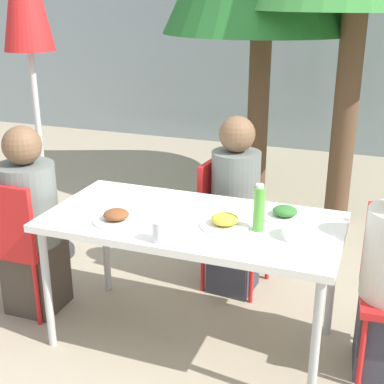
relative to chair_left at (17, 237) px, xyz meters
name	(u,v)px	position (x,y,z in m)	size (l,w,h in m)	color
ground_plane	(192,338)	(1.08, 0.10, -0.51)	(24.00, 24.00, 0.00)	tan
building_facade	(319,29)	(1.08, 4.52, 0.99)	(10.00, 0.20, 3.00)	#89999E
dining_table	(192,229)	(1.08, 0.10, 0.18)	(1.57, 0.77, 0.75)	white
chair_left	(17,237)	(0.00, 0.00, 0.00)	(0.41, 0.41, 0.87)	red
person_left	(31,226)	(0.05, 0.08, 0.05)	(0.34, 0.34, 1.17)	#473D33
chair_far	(226,214)	(1.07, 0.79, 0.00)	(0.43, 0.43, 0.87)	red
person_far	(235,210)	(1.14, 0.73, 0.06)	(0.31, 0.31, 1.18)	#383842
closed_umbrella	(26,3)	(-0.31, 0.72, 1.31)	(0.36, 0.36, 2.41)	#333333
plate_0	(285,214)	(1.54, 0.28, 0.27)	(0.24, 0.24, 0.07)	white
plate_1	(225,222)	(1.28, 0.05, 0.27)	(0.25, 0.25, 0.07)	white
plate_2	(116,217)	(0.73, -0.08, 0.27)	(0.24, 0.24, 0.07)	white
bottle	(259,208)	(1.45, 0.07, 0.36)	(0.06, 0.06, 0.25)	#51A338
drinking_cup	(161,231)	(1.04, -0.22, 0.29)	(0.08, 0.08, 0.11)	white
salad_bowl	(297,232)	(1.65, 0.05, 0.27)	(0.16, 0.16, 0.06)	white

